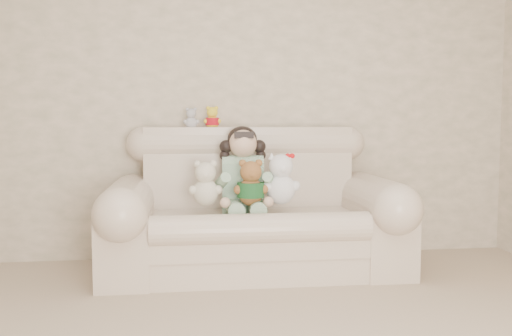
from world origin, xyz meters
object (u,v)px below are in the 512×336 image
object	(u,v)px
seated_child	(243,168)
brown_teddy	(251,178)
cream_teddy	(205,179)
sofa	(254,200)
white_cat	(281,174)

from	to	relation	value
seated_child	brown_teddy	xyz separation A→B (m)	(0.03, -0.22, -0.05)
seated_child	brown_teddy	distance (m)	0.22
cream_teddy	sofa	bearing A→B (deg)	40.49
cream_teddy	white_cat	bearing A→B (deg)	24.24
brown_teddy	white_cat	size ratio (longest dim) A/B	0.88
sofa	cream_teddy	xyz separation A→B (m)	(-0.35, -0.10, 0.17)
sofa	brown_teddy	size ratio (longest dim) A/B	5.71
seated_child	white_cat	distance (m)	0.30
brown_teddy	white_cat	distance (m)	0.22
seated_child	brown_teddy	bearing A→B (deg)	-76.68
seated_child	brown_teddy	world-z (taller)	seated_child
brown_teddy	white_cat	xyz separation A→B (m)	(0.21, 0.04, 0.03)
sofa	seated_child	bearing A→B (deg)	131.65
sofa	seated_child	distance (m)	0.24
sofa	seated_child	xyz separation A→B (m)	(-0.07, 0.08, 0.22)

